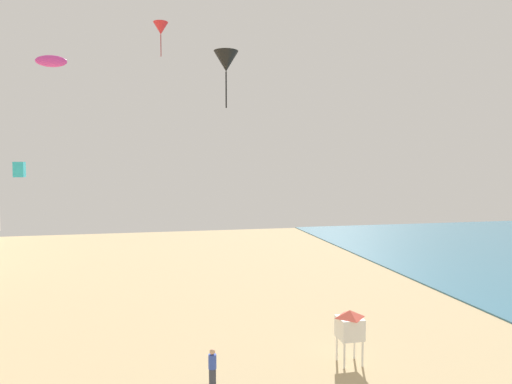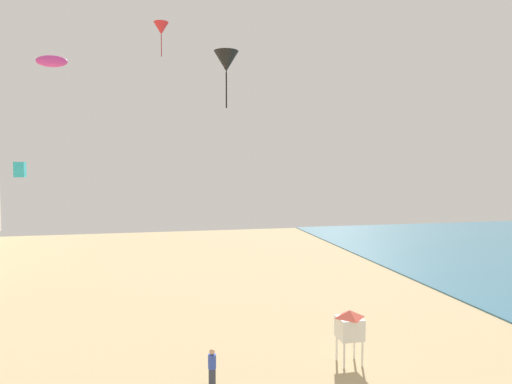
{
  "view_description": "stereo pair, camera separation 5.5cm",
  "coord_description": "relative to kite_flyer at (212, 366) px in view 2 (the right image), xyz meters",
  "views": [
    {
      "loc": [
        -0.66,
        -5.56,
        9.32
      ],
      "look_at": [
        4.88,
        19.7,
        7.83
      ],
      "focal_mm": 32.25,
      "sensor_mm": 36.0,
      "label": 1
    },
    {
      "loc": [
        -0.61,
        -5.57,
        9.32
      ],
      "look_at": [
        4.88,
        19.7,
        7.83
      ],
      "focal_mm": 32.25,
      "sensor_mm": 36.0,
      "label": 2
    }
  ],
  "objects": [
    {
      "name": "kite_flyer",
      "position": [
        0.0,
        0.0,
        0.0
      ],
      "size": [
        0.34,
        0.34,
        1.64
      ],
      "rotation": [
        0.0,
        0.0,
        0.74
      ],
      "color": "#383D4C",
      "rests_on": "ground"
    },
    {
      "name": "lifeguard_stand",
      "position": [
        6.59,
        0.94,
        0.92
      ],
      "size": [
        1.1,
        1.1,
        2.55
      ],
      "rotation": [
        0.0,
        0.0,
        0.04
      ],
      "color": "white",
      "rests_on": "ground"
    },
    {
      "name": "kite_black_delta",
      "position": [
        2.7,
        13.57,
        15.7
      ],
      "size": [
        1.74,
        1.74,
        3.95
      ],
      "color": "black"
    },
    {
      "name": "kite_red_delta",
      "position": [
        -1.58,
        25.5,
        21.13
      ],
      "size": [
        1.38,
        1.38,
        3.14
      ],
      "color": "red"
    },
    {
      "name": "kite_magenta_parafoil",
      "position": [
        -9.59,
        17.73,
        16.04
      ],
      "size": [
        2.21,
        0.61,
        0.86
      ],
      "color": "#DB3D9E"
    },
    {
      "name": "kite_cyan_box",
      "position": [
        -14.27,
        26.43,
        8.05
      ],
      "size": [
        0.88,
        0.88,
        1.39
      ],
      "color": "#2DB7CC"
    }
  ]
}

